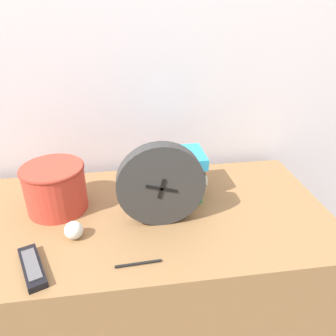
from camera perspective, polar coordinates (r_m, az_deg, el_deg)
The scene contains 8 objects.
wall_back at distance 1.34m, azimuth -7.64°, elevation 19.65°, with size 6.00×0.04×2.40m.
desk at distance 1.39m, azimuth -4.87°, elevation -20.09°, with size 1.34×0.65×0.72m.
desk_clock at distance 1.03m, azimuth -1.25°, elevation -3.02°, with size 0.28×0.05×0.28m.
book_stack at distance 1.20m, azimuth 0.90°, elevation -0.98°, with size 0.24×0.19×0.16m.
basket at distance 1.18m, azimuth -19.07°, elevation -3.08°, with size 0.21×0.21×0.17m.
tv_remote at distance 1.00m, azimuth -22.57°, elevation -15.61°, with size 0.11×0.18×0.02m.
crumpled_paper_ball at distance 1.06m, azimuth -16.10°, elevation -10.36°, with size 0.06×0.06×0.06m.
pen at distance 0.96m, azimuth -5.20°, elevation -16.25°, with size 0.13×0.01×0.01m.
Camera 1 is at (-0.02, -0.60, 1.39)m, focal length 35.00 mm.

